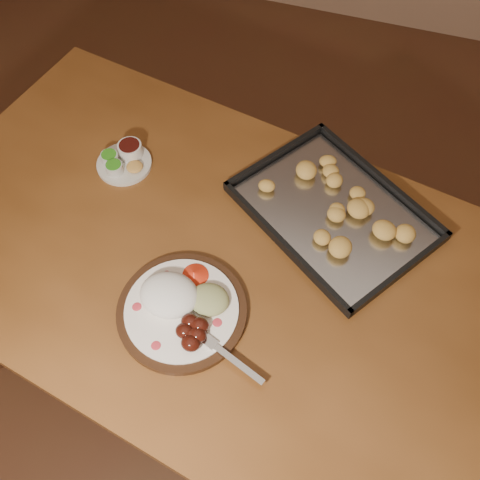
% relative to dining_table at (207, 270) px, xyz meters
% --- Properties ---
extents(ground, '(4.00, 4.00, 0.00)m').
position_rel_dining_table_xyz_m(ground, '(0.03, 0.11, -0.65)').
color(ground, '#52331C').
rests_on(ground, ground).
extents(dining_table, '(1.65, 1.18, 0.75)m').
position_rel_dining_table_xyz_m(dining_table, '(0.00, 0.00, 0.00)').
color(dining_table, brown).
rests_on(dining_table, ground).
extents(dinner_plate, '(0.37, 0.29, 0.07)m').
position_rel_dining_table_xyz_m(dinner_plate, '(0.00, -0.16, 0.12)').
color(dinner_plate, black).
rests_on(dinner_plate, dining_table).
extents(condiment_saucer, '(0.15, 0.15, 0.05)m').
position_rel_dining_table_xyz_m(condiment_saucer, '(-0.30, 0.19, 0.11)').
color(condiment_saucer, beige).
rests_on(condiment_saucer, dining_table).
extents(baking_tray, '(0.57, 0.54, 0.05)m').
position_rel_dining_table_xyz_m(baking_tray, '(0.27, 0.20, 0.11)').
color(baking_tray, black).
rests_on(baking_tray, dining_table).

